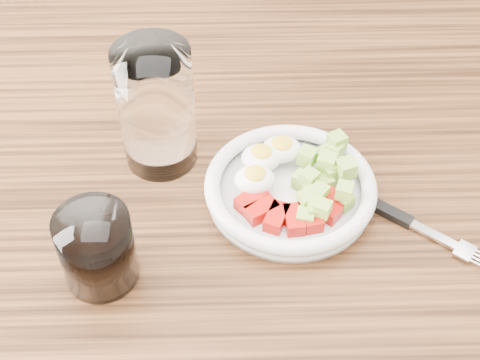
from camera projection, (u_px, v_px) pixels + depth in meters
name	position (u px, v px, depth m)	size (l,w,h in m)	color
dining_table	(248.00, 253.00, 0.88)	(1.50, 0.90, 0.77)	brown
bowl	(291.00, 186.00, 0.79)	(0.21, 0.21, 0.05)	white
fork	(394.00, 215.00, 0.78)	(0.18, 0.15, 0.01)	black
water_glass	(156.00, 108.00, 0.80)	(0.09, 0.09, 0.16)	white
coffee_glass	(97.00, 249.00, 0.70)	(0.08, 0.08, 0.09)	white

